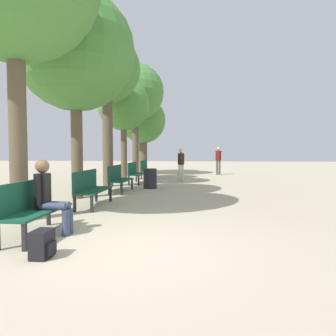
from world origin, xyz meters
TOP-DOWN VIEW (x-y plane):
  - ground_plane at (0.00, 0.00)m, footprint 80.00×80.00m
  - bench_row_0 at (-1.66, 0.54)m, footprint 0.50×1.72m
  - bench_row_1 at (-1.66, 3.51)m, footprint 0.50×1.72m
  - bench_row_2 at (-1.66, 6.47)m, footprint 0.50×1.72m
  - bench_row_3 at (-1.66, 9.44)m, footprint 0.50×1.72m
  - bench_row_4 at (-1.66, 12.41)m, footprint 0.50×1.72m
  - tree_row_1 at (-2.55, 4.94)m, footprint 3.57×3.57m
  - tree_row_2 at (-2.55, 8.31)m, footprint 2.68×2.68m
  - tree_row_3 at (-2.55, 11.14)m, footprint 2.56×2.56m
  - tree_row_4 at (-2.55, 14.08)m, footprint 3.32×3.32m
  - tree_row_5 at (-2.55, 16.63)m, footprint 2.98×2.98m
  - person_seated at (-1.41, 0.67)m, footprint 0.62×0.35m
  - backpack at (-0.94, -0.53)m, footprint 0.26×0.35m
  - pedestrian_near at (0.29, 10.84)m, footprint 0.31×0.28m
  - pedestrian_mid at (2.29, 15.18)m, footprint 0.34×0.29m
  - trash_bin at (-0.73, 7.74)m, footprint 0.52×0.52m

SIDE VIEW (x-z plane):
  - ground_plane at x=0.00m, z-range 0.00..0.00m
  - backpack at x=-0.94m, z-range 0.00..0.38m
  - trash_bin at x=-0.73m, z-range 0.00..0.76m
  - bench_row_0 at x=-1.66m, z-range 0.06..1.00m
  - bench_row_1 at x=-1.66m, z-range 0.06..1.00m
  - bench_row_2 at x=-1.66m, z-range 0.06..1.00m
  - bench_row_3 at x=-1.66m, z-range 0.06..1.00m
  - bench_row_4 at x=-1.66m, z-range 0.06..1.00m
  - person_seated at x=-1.41m, z-range 0.04..1.34m
  - pedestrian_near at x=0.29m, z-range 0.11..1.66m
  - pedestrian_mid at x=2.29m, z-range 0.12..1.81m
  - tree_row_5 at x=-2.55m, z-range 0.91..5.84m
  - tree_row_3 at x=-2.55m, z-range 1.18..6.19m
  - tree_row_1 at x=-2.55m, z-range 1.30..7.51m
  - tree_row_2 at x=-2.55m, z-range 1.60..7.69m
  - tree_row_4 at x=-2.55m, z-range 1.54..8.02m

